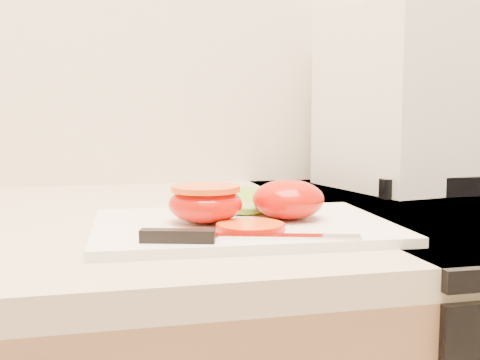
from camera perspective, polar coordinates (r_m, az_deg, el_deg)
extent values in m
cube|color=#BCAC93|center=(0.78, -5.39, -4.21)|extent=(3.92, 0.65, 0.03)
cube|color=white|center=(0.66, 0.20, -4.42)|extent=(0.33, 0.25, 0.01)
ellipsoid|color=red|center=(0.67, 4.59, -1.84)|extent=(0.08, 0.08, 0.04)
ellipsoid|color=red|center=(0.65, -3.29, -2.31)|extent=(0.08, 0.08, 0.04)
cylinder|color=red|center=(0.65, -3.30, -0.81)|extent=(0.08, 0.08, 0.01)
cylinder|color=orange|center=(0.61, 1.00, -4.45)|extent=(0.07, 0.07, 0.01)
ellipsoid|color=#88B42F|center=(0.73, 1.23, -1.99)|extent=(0.13, 0.11, 0.02)
cube|color=silver|center=(0.58, 4.29, -5.37)|extent=(0.14, 0.06, 0.00)
cube|color=black|center=(0.56, -5.94, -5.30)|extent=(0.07, 0.03, 0.01)
cube|color=white|center=(1.06, 15.04, 7.38)|extent=(0.24, 0.28, 0.30)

